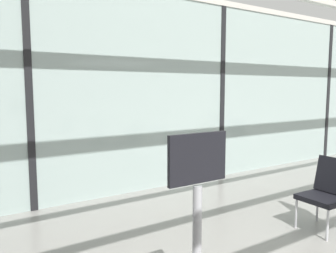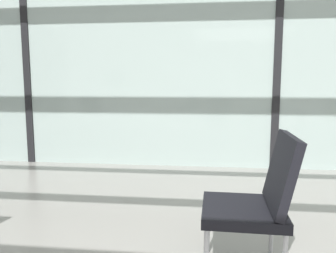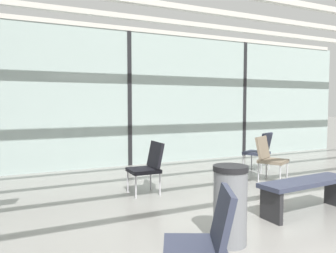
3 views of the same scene
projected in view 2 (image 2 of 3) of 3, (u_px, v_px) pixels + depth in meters
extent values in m
cube|color=#A3B7B2|center=(277.00, 48.00, 4.35)|extent=(14.00, 0.08, 3.25)
cube|color=black|center=(27.00, 51.00, 4.75)|extent=(0.10, 0.12, 3.25)
cube|color=black|center=(277.00, 48.00, 4.35)|extent=(0.10, 0.12, 3.25)
ellipsoid|color=silver|center=(198.00, 58.00, 8.59)|extent=(11.75, 3.62, 3.62)
sphere|color=#9D9DA0|center=(4.00, 60.00, 9.20)|extent=(1.99, 1.99, 1.99)
sphere|color=black|center=(50.00, 42.00, 7.28)|extent=(0.28, 0.28, 0.28)
sphere|color=black|center=(89.00, 41.00, 7.18)|extent=(0.28, 0.28, 0.28)
sphere|color=black|center=(129.00, 40.00, 7.08)|extent=(0.28, 0.28, 0.28)
sphere|color=black|center=(171.00, 40.00, 6.97)|extent=(0.28, 0.28, 0.28)
sphere|color=black|center=(214.00, 39.00, 6.87)|extent=(0.28, 0.28, 0.28)
sphere|color=black|center=(258.00, 38.00, 6.77)|extent=(0.28, 0.28, 0.28)
cube|color=black|center=(243.00, 211.00, 1.98)|extent=(0.49, 0.49, 0.06)
cube|color=black|center=(282.00, 172.00, 1.92)|extent=(0.15, 0.48, 0.44)
cylinder|color=#BCBCC1|center=(208.00, 228.00, 2.24)|extent=(0.03, 0.03, 0.37)
cylinder|color=#BCBCC1|center=(271.00, 231.00, 2.18)|extent=(0.03, 0.03, 0.37)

